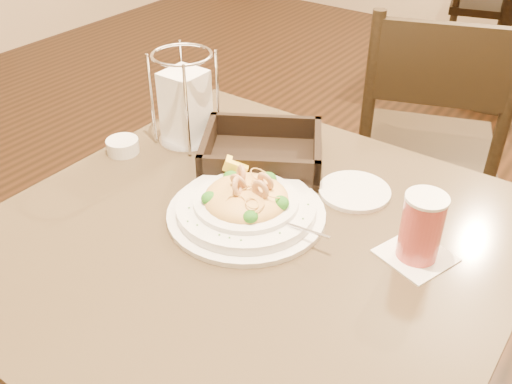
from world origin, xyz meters
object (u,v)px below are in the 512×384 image
Objects in this scene: dining_chair_near at (426,143)px; pasta_bowl at (246,204)px; drink_glass at (421,228)px; side_plate at (354,191)px; napkin_caddy at (185,104)px; main_table at (250,321)px; butter_ramekin at (123,146)px; bread_basket at (262,155)px.

pasta_bowl is (-0.05, -0.86, 0.25)m from dining_chair_near.
drink_glass reaches higher than side_plate.
dining_chair_near is 6.50× the size of side_plate.
napkin_caddy reaches higher than dining_chair_near.
pasta_bowl reaches higher than main_table.
bread_basket is at bearing 26.55° from butter_ramekin.
napkin_caddy is (-0.59, 0.08, 0.03)m from drink_glass.
napkin_caddy is at bearing -175.98° from bread_basket.
drink_glass is 0.66× the size of napkin_caddy.
pasta_bowl is 4.65× the size of butter_ramekin.
napkin_caddy is (-0.20, -0.01, 0.07)m from bread_basket.
dining_chair_near reaches higher than bread_basket.
napkin_caddy is (-0.32, 0.20, 0.32)m from main_table.
butter_ramekin reaches higher than side_plate.
side_plate is at bearing 67.72° from main_table.
dining_chair_near is at bearing 97.05° from side_plate.
drink_glass reaches higher than butter_ramekin.
drink_glass is (0.26, -0.79, 0.29)m from dining_chair_near.
pasta_bowl is 0.32m from drink_glass.
bread_basket is at bearing 4.02° from napkin_caddy.
side_plate is (0.21, 0.02, -0.02)m from bread_basket.
side_plate is at bearing 17.64° from butter_ramekin.
bread_basket is at bearing 166.68° from drink_glass.
napkin_caddy is at bearing 148.57° from main_table.
napkin_caddy is (-0.28, 0.16, 0.06)m from pasta_bowl.
bread_basket is (-0.13, -0.69, 0.25)m from dining_chair_near.
pasta_bowl is at bearing -28.76° from napkin_caddy.
side_plate is (-0.17, 0.11, -0.06)m from drink_glass.
dining_chair_near is 4.40× the size of napkin_caddy.
napkin_caddy is at bearing 151.24° from pasta_bowl.
side_plate is at bearing 148.00° from drink_glass.
napkin_caddy is 2.97× the size of butter_ramekin.
pasta_bowl is 0.19m from bread_basket.
main_table is 12.67× the size of butter_ramekin.
main_table is 2.72× the size of pasta_bowl.
main_table is 0.34m from side_plate.
napkin_caddy reaches higher than main_table.
pasta_bowl is 0.23m from side_plate.
bread_basket is (-0.08, 0.17, -0.00)m from pasta_bowl.
dining_chair_near is at bearing 79.38° from bread_basket.
pasta_bowl is 1.05× the size of bread_basket.
drink_glass is at bearing 14.22° from pasta_bowl.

